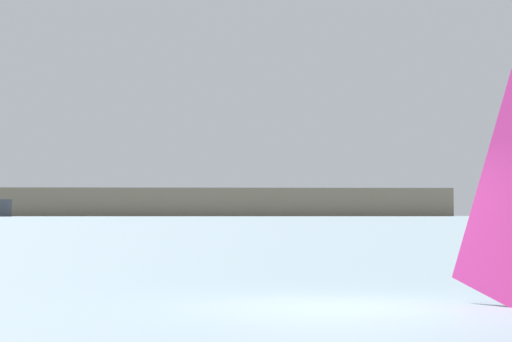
{
  "coord_description": "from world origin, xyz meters",
  "views": [
    {
      "loc": [
        -4.77,
        -13.19,
        1.37
      ],
      "look_at": [
        0.09,
        5.4,
        2.26
      ],
      "focal_mm": 66.0,
      "sensor_mm": 36.0,
      "label": 1
    }
  ],
  "objects": [
    {
      "name": "distant_headland",
      "position": [
        1.34,
        951.17,
        11.66
      ],
      "size": [
        845.97,
        515.07,
        23.32
      ],
      "primitive_type": "cube",
      "rotation": [
        0.0,
        0.0,
        -0.21
      ],
      "color": "#756B56",
      "rests_on": "ground_plane"
    },
    {
      "name": "ground_plane",
      "position": [
        0.0,
        0.0,
        0.0
      ],
      "size": [
        4000.0,
        4000.0,
        0.0
      ],
      "primitive_type": "plane",
      "color": "gray"
    }
  ]
}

